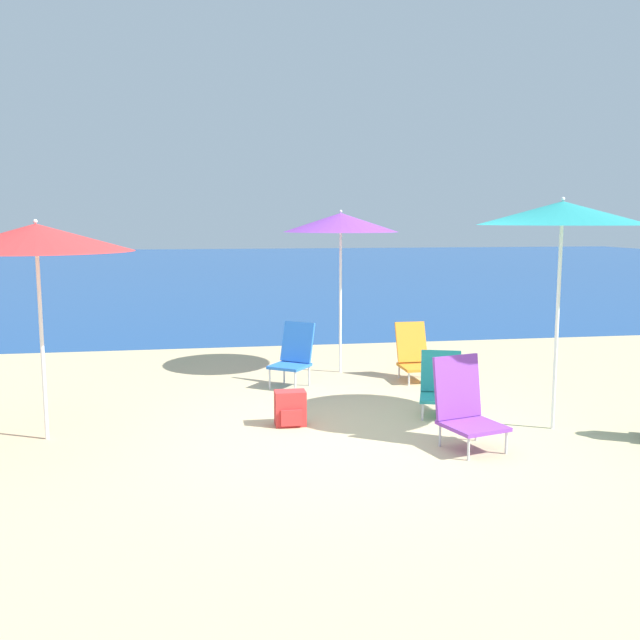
{
  "coord_description": "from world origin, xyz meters",
  "views": [
    {
      "loc": [
        -1.34,
        -6.63,
        2.1
      ],
      "look_at": [
        -0.04,
        1.03,
        1.0
      ],
      "focal_mm": 40.0,
      "sensor_mm": 36.0,
      "label": 1
    }
  ],
  "objects_px": {
    "beach_umbrella_red": "(36,238)",
    "beach_chair_teal": "(441,385)",
    "beach_chair_orange": "(414,354)",
    "beach_umbrella_purple": "(341,223)",
    "beach_chair_purple": "(465,405)",
    "backpack_red": "(290,409)",
    "beach_umbrella_teal": "(562,214)",
    "beach_chair_blue": "(294,354)"
  },
  "relations": [
    {
      "from": "beach_umbrella_red",
      "to": "beach_chair_teal",
      "type": "bearing_deg",
      "value": 3.3
    },
    {
      "from": "beach_chair_orange",
      "to": "beach_umbrella_purple",
      "type": "bearing_deg",
      "value": 144.45
    },
    {
      "from": "beach_umbrella_purple",
      "to": "beach_chair_teal",
      "type": "relative_size",
      "value": 3.29
    },
    {
      "from": "beach_chair_purple",
      "to": "backpack_red",
      "type": "xyz_separation_m",
      "value": [
        -1.51,
        0.94,
        -0.21
      ]
    },
    {
      "from": "beach_umbrella_purple",
      "to": "beach_chair_teal",
      "type": "bearing_deg",
      "value": -73.9
    },
    {
      "from": "beach_umbrella_teal",
      "to": "beach_chair_orange",
      "type": "height_order",
      "value": "beach_umbrella_teal"
    },
    {
      "from": "beach_chair_purple",
      "to": "backpack_red",
      "type": "distance_m",
      "value": 1.79
    },
    {
      "from": "beach_chair_teal",
      "to": "beach_chair_purple",
      "type": "bearing_deg",
      "value": -79.02
    },
    {
      "from": "beach_chair_purple",
      "to": "backpack_red",
      "type": "relative_size",
      "value": 2.32
    },
    {
      "from": "beach_umbrella_purple",
      "to": "beach_chair_purple",
      "type": "xyz_separation_m",
      "value": [
        0.5,
        -3.39,
        -1.66
      ]
    },
    {
      "from": "beach_umbrella_purple",
      "to": "beach_chair_purple",
      "type": "bearing_deg",
      "value": -81.56
    },
    {
      "from": "beach_umbrella_red",
      "to": "backpack_red",
      "type": "xyz_separation_m",
      "value": [
        2.37,
        0.06,
        -1.75
      ]
    },
    {
      "from": "beach_chair_teal",
      "to": "beach_umbrella_teal",
      "type": "bearing_deg",
      "value": -18.88
    },
    {
      "from": "beach_chair_blue",
      "to": "beach_chair_teal",
      "type": "relative_size",
      "value": 1.18
    },
    {
      "from": "beach_chair_orange",
      "to": "beach_chair_purple",
      "type": "height_order",
      "value": "beach_chair_purple"
    },
    {
      "from": "beach_umbrella_red",
      "to": "backpack_red",
      "type": "bearing_deg",
      "value": 1.48
    },
    {
      "from": "beach_umbrella_purple",
      "to": "beach_chair_teal",
      "type": "xyz_separation_m",
      "value": [
        0.66,
        -2.28,
        -1.73
      ]
    },
    {
      "from": "beach_chair_blue",
      "to": "backpack_red",
      "type": "distance_m",
      "value": 1.78
    },
    {
      "from": "beach_umbrella_red",
      "to": "beach_chair_teal",
      "type": "height_order",
      "value": "beach_umbrella_red"
    },
    {
      "from": "beach_chair_orange",
      "to": "beach_chair_purple",
      "type": "xyz_separation_m",
      "value": [
        -0.37,
        -2.79,
        0.05
      ]
    },
    {
      "from": "beach_umbrella_teal",
      "to": "beach_chair_orange",
      "type": "xyz_separation_m",
      "value": [
        -0.72,
        2.4,
        -1.82
      ]
    },
    {
      "from": "beach_umbrella_teal",
      "to": "beach_umbrella_purple",
      "type": "relative_size",
      "value": 1.04
    },
    {
      "from": "beach_chair_orange",
      "to": "backpack_red",
      "type": "height_order",
      "value": "beach_chair_orange"
    },
    {
      "from": "beach_umbrella_red",
      "to": "beach_chair_purple",
      "type": "height_order",
      "value": "beach_umbrella_red"
    },
    {
      "from": "beach_umbrella_purple",
      "to": "backpack_red",
      "type": "relative_size",
      "value": 6.17
    },
    {
      "from": "backpack_red",
      "to": "beach_umbrella_red",
      "type": "bearing_deg",
      "value": -178.52
    },
    {
      "from": "beach_chair_orange",
      "to": "beach_chair_purple",
      "type": "relative_size",
      "value": 0.89
    },
    {
      "from": "beach_chair_teal",
      "to": "backpack_red",
      "type": "height_order",
      "value": "beach_chair_teal"
    },
    {
      "from": "beach_umbrella_teal",
      "to": "backpack_red",
      "type": "relative_size",
      "value": 6.42
    },
    {
      "from": "beach_chair_purple",
      "to": "backpack_red",
      "type": "height_order",
      "value": "beach_chair_purple"
    },
    {
      "from": "beach_umbrella_red",
      "to": "beach_chair_blue",
      "type": "xyz_separation_m",
      "value": [
        2.64,
        1.81,
        -1.52
      ]
    },
    {
      "from": "beach_umbrella_teal",
      "to": "beach_chair_purple",
      "type": "bearing_deg",
      "value": -160.69
    },
    {
      "from": "beach_chair_purple",
      "to": "backpack_red",
      "type": "bearing_deg",
      "value": 132.57
    },
    {
      "from": "beach_chair_teal",
      "to": "beach_umbrella_red",
      "type": "bearing_deg",
      "value": -157.77
    },
    {
      "from": "beach_umbrella_red",
      "to": "beach_chair_teal",
      "type": "relative_size",
      "value": 3.11
    },
    {
      "from": "beach_chair_teal",
      "to": "backpack_red",
      "type": "xyz_separation_m",
      "value": [
        -1.67,
        -0.17,
        -0.14
      ]
    },
    {
      "from": "backpack_red",
      "to": "beach_chair_blue",
      "type": "bearing_deg",
      "value": 81.29
    },
    {
      "from": "beach_chair_orange",
      "to": "beach_chair_purple",
      "type": "bearing_deg",
      "value": -98.48
    },
    {
      "from": "beach_umbrella_purple",
      "to": "beach_chair_blue",
      "type": "xyz_separation_m",
      "value": [
        -0.74,
        -0.7,
        -1.64
      ]
    },
    {
      "from": "beach_umbrella_purple",
      "to": "beach_chair_teal",
      "type": "distance_m",
      "value": 2.94
    },
    {
      "from": "beach_chair_teal",
      "to": "beach_chair_blue",
      "type": "bearing_deg",
      "value": 150.52
    },
    {
      "from": "beach_chair_purple",
      "to": "beach_umbrella_purple",
      "type": "bearing_deg",
      "value": 82.83
    }
  ]
}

